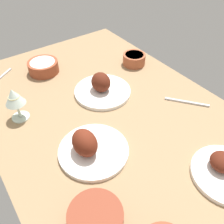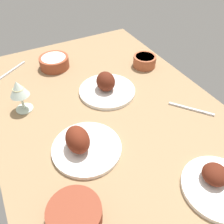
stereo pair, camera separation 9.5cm
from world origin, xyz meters
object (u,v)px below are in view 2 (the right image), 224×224
Objects in this scene: bowl_cream at (54,62)px; spoon_loose at (12,71)px; bowl_potatoes at (145,61)px; bowl_onions at (74,214)px; fork_loose at (191,109)px; plate_center_main at (83,145)px; plate_far_side at (217,184)px; wine_glass at (19,90)px; plate_near_viewer at (107,87)px.

bowl_cream reaches higher than spoon_loose.
bowl_potatoes is 45.77cm from bowl_cream.
bowl_onions is 0.81× the size of fork_loose.
bowl_onions is (-21.08, 11.26, -0.19)cm from plate_center_main.
plate_far_side is 1.21× the size of spoon_loose.
plate_center_main reaches higher than bowl_cream.
plate_center_main reaches higher than plate_far_side.
plate_far_side is 42.99cm from bowl_onions.
spoon_loose is at bearing 72.60° from bowl_cream.
bowl_potatoes is at bearing -40.70° from fork_loose.
bowl_onions is at bearing 75.30° from plate_far_side.
plate_center_main is 60.82cm from bowl_potatoes.
plate_center_main is at bearing -157.02° from wine_glass.
fork_loose is (19.75, -58.81, -2.43)cm from bowl_onions.
spoon_loose is at bearing 11.24° from plate_center_main.
bowl_onions is 83.02cm from bowl_potatoes.
plate_center_main reaches higher than spoon_loose.
plate_near_viewer reaches higher than spoon_loose.
spoon_loose is (6.41, 20.46, -2.70)cm from bowl_cream.
spoon_loose is at bearing 24.31° from plate_far_side.
plate_near_viewer is at bearing -155.42° from bowl_cream.
bowl_potatoes is 37.46cm from fork_loose.
bowl_onions reaches higher than fork_loose.
bowl_cream is at bearing -40.17° from wine_glass.
plate_far_side is 91.07cm from bowl_cream.
plate_center_main is 1.66× the size of bowl_cream.
spoon_loose is (64.05, 60.01, 0.00)cm from fork_loose.
bowl_potatoes reaches higher than bowl_onions.
plate_center_main is at bearing 43.46° from plate_far_side.
plate_near_viewer is at bearing -99.04° from wine_glass.
plate_near_viewer is at bearing 8.16° from plate_far_side.
plate_near_viewer is at bearing -35.53° from bowl_onions.
plate_far_side is 0.90× the size of plate_near_viewer.
spoon_loose is at bearing 66.52° from bowl_potatoes.
plate_center_main is 1.73× the size of wine_glass.
plate_far_side is 77.13cm from wine_glass.
bowl_cream is 0.79× the size of fork_loose.
plate_center_main reaches higher than bowl_potatoes.
bowl_potatoes is 62.80cm from wine_glass.
wine_glass is (63.16, 43.53, 8.11)cm from plate_far_side.
plate_center_main is at bearing 49.95° from fork_loose.
bowl_onions is 1.31× the size of bowl_potatoes.
bowl_onions is 52.77cm from wine_glass.
plate_far_side reaches higher than spoon_loose.
wine_glass is 32.96cm from spoon_loose.
fork_loose is (-37.34, 1.47, -2.65)cm from bowl_potatoes.
plate_near_viewer is 1.66× the size of bowl_onions.
bowl_cream is (88.29, 22.32, 1.28)cm from plate_far_side.
bowl_onions is 62.08cm from fork_loose.
bowl_cream is at bearing 63.68° from bowl_potatoes.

